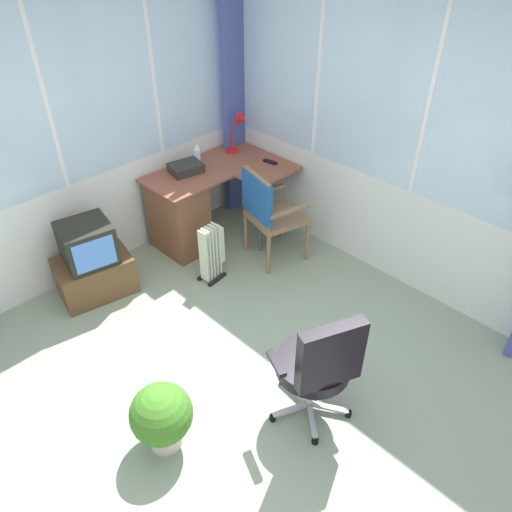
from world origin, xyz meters
name	(u,v)px	position (x,y,z in m)	size (l,w,h in m)	color
ground	(241,402)	(0.00, 0.00, -0.03)	(4.99, 5.26, 0.06)	gray
north_window_panel	(55,140)	(0.00, 2.16, 1.33)	(3.99, 0.07, 2.66)	silver
east_window_panel	(422,146)	(2.02, 0.00, 1.33)	(0.07, 4.26, 2.66)	silver
curtain_corner	(236,95)	(1.89, 2.03, 1.28)	(0.35, 0.07, 2.56)	#475598
desk	(184,211)	(0.94, 1.79, 0.41)	(1.33, 0.95, 0.75)	brown
desk_lamp	(240,126)	(1.78, 1.86, 1.03)	(0.22, 0.19, 0.42)	red
tv_remote	(270,162)	(1.80, 1.45, 0.76)	(0.04, 0.15, 0.02)	black
spray_bottle	(197,154)	(1.27, 1.94, 0.86)	(0.06, 0.06, 0.22)	silver
paper_tray	(186,168)	(1.08, 1.89, 0.80)	(0.30, 0.23, 0.09)	#2B2924
wooden_armchair	(265,207)	(1.34, 1.06, 0.60)	(0.59, 0.59, 0.95)	#87684B
office_chair	(320,363)	(0.27, -0.46, 0.56)	(0.63, 0.60, 0.97)	#B7B7BF
tv_on_stand	(92,264)	(-0.10, 1.79, 0.32)	(0.71, 0.56, 0.72)	brown
space_heater	(212,252)	(0.79, 1.20, 0.29)	(0.28, 0.19, 0.57)	silver
potted_plant	(162,416)	(-0.59, 0.10, 0.29)	(0.40, 0.40, 0.52)	silver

